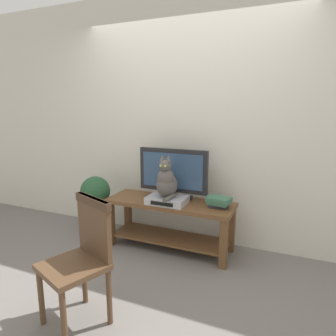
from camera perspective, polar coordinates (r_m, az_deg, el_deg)
ground_plane at (r=3.02m, az=-2.63°, el=-19.39°), size 12.00×12.00×0.00m
back_wall at (r=3.48m, az=4.15°, el=9.05°), size 7.00×0.12×2.80m
tv_stand at (r=3.34m, az=0.34°, el=-9.07°), size 1.39×0.48×0.55m
tv at (r=3.28m, az=0.95°, el=-1.02°), size 0.78×0.20×0.56m
media_box at (r=3.19m, az=-0.17°, el=-6.08°), size 0.41×0.28×0.08m
cat at (r=3.12m, az=-0.27°, el=-2.57°), size 0.21×0.35×0.45m
wooden_chair at (r=2.32m, az=-15.87°, el=-15.14°), size 0.53×0.53×0.92m
book_stack at (r=3.11m, az=9.59°, el=-6.31°), size 0.26×0.21×0.11m
potted_plant at (r=3.70m, az=-13.51°, el=-6.33°), size 0.35×0.35×0.75m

